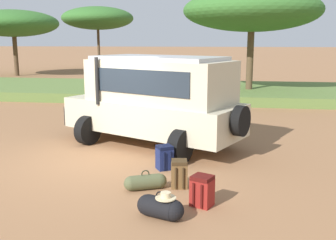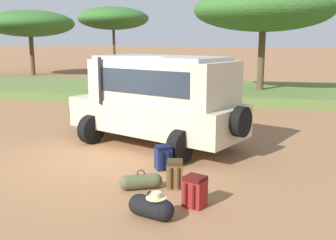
# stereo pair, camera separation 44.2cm
# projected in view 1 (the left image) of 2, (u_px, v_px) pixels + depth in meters

# --- Properties ---
(ground_plane) EXTENTS (320.00, 320.00, 0.00)m
(ground_plane) POSITION_uv_depth(u_px,v_px,m) (101.00, 160.00, 9.49)
(ground_plane) COLOR #936642
(grass_bank) EXTENTS (120.00, 7.00, 0.44)m
(grass_bank) POSITION_uv_depth(u_px,v_px,m) (170.00, 91.00, 20.79)
(grass_bank) COLOR #5B7538
(grass_bank) RESTS_ON ground_plane
(safari_vehicle) EXTENTS (5.36, 3.90, 2.44)m
(safari_vehicle) POSITION_uv_depth(u_px,v_px,m) (156.00, 99.00, 10.61)
(safari_vehicle) COLOR beige
(safari_vehicle) RESTS_ON ground_plane
(backpack_beside_front_wheel) EXTENTS (0.45, 0.47, 0.55)m
(backpack_beside_front_wheel) POSITION_uv_depth(u_px,v_px,m) (202.00, 191.00, 6.86)
(backpack_beside_front_wheel) COLOR maroon
(backpack_beside_front_wheel) RESTS_ON ground_plane
(backpack_cluster_center) EXTENTS (0.44, 0.47, 0.55)m
(backpack_cluster_center) POSITION_uv_depth(u_px,v_px,m) (164.00, 158.00, 8.82)
(backpack_cluster_center) COLOR navy
(backpack_cluster_center) RESTS_ON ground_plane
(backpack_near_rear_wheel) EXTENTS (0.36, 0.43, 0.55)m
(backpack_near_rear_wheel) POSITION_uv_depth(u_px,v_px,m) (179.00, 174.00, 7.73)
(backpack_near_rear_wheel) COLOR brown
(backpack_near_rear_wheel) RESTS_ON ground_plane
(duffel_bag_low_black_case) EXTENTS (0.80, 0.51, 0.46)m
(duffel_bag_low_black_case) POSITION_uv_depth(u_px,v_px,m) (160.00, 207.00, 6.40)
(duffel_bag_low_black_case) COLOR black
(duffel_bag_low_black_case) RESTS_ON ground_plane
(duffel_bag_soft_canvas) EXTENTS (0.80, 0.51, 0.39)m
(duffel_bag_soft_canvas) POSITION_uv_depth(u_px,v_px,m) (145.00, 182.00, 7.63)
(duffel_bag_soft_canvas) COLOR #4C5133
(duffel_bag_soft_canvas) RESTS_ON ground_plane
(acacia_tree_left_mid) EXTENTS (7.17, 6.69, 5.20)m
(acacia_tree_left_mid) POSITION_uv_depth(u_px,v_px,m) (13.00, 23.00, 31.14)
(acacia_tree_left_mid) COLOR brown
(acacia_tree_left_mid) RESTS_ON ground_plane
(acacia_tree_centre_back) EXTENTS (6.98, 6.64, 6.03)m
(acacia_tree_centre_back) POSITION_uv_depth(u_px,v_px,m) (98.00, 18.00, 38.21)
(acacia_tree_centre_back) COLOR brown
(acacia_tree_centre_back) RESTS_ON ground_plane
(acacia_tree_right_mid) EXTENTS (6.66, 5.67, 5.27)m
(acacia_tree_right_mid) POSITION_uv_depth(u_px,v_px,m) (252.00, 11.00, 18.91)
(acacia_tree_right_mid) COLOR brown
(acacia_tree_right_mid) RESTS_ON ground_plane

